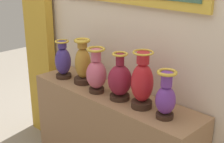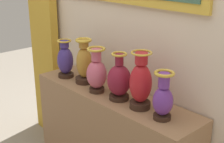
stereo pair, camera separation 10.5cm
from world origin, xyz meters
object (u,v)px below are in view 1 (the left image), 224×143
object	(u,v)px
vase_ochre	(83,63)
vase_burgundy	(120,80)
vase_crimson	(142,83)
vase_violet	(166,97)
vase_rose	(96,73)
vase_indigo	(63,61)

from	to	relation	value
vase_ochre	vase_burgundy	xyz separation A→B (m)	(0.42, -0.02, -0.02)
vase_ochre	vase_crimson	world-z (taller)	vase_crimson
vase_violet	vase_rose	bearing A→B (deg)	-177.81
vase_crimson	vase_violet	world-z (taller)	vase_crimson
vase_crimson	vase_violet	size ratio (longest dim) A/B	1.25
vase_indigo	vase_burgundy	distance (m)	0.63
vase_violet	vase_ochre	bearing A→B (deg)	177.97
vase_burgundy	vase_violet	xyz separation A→B (m)	(0.40, -0.01, -0.00)
vase_ochre	vase_burgundy	distance (m)	0.43
vase_burgundy	vase_violet	world-z (taller)	vase_burgundy
vase_crimson	vase_violet	bearing A→B (deg)	-3.97
vase_rose	vase_burgundy	world-z (taller)	same
vase_ochre	vase_crimson	bearing A→B (deg)	-1.40
vase_rose	vase_burgundy	xyz separation A→B (m)	(0.21, 0.03, -0.01)
vase_crimson	vase_rose	bearing A→B (deg)	-174.78
vase_indigo	vase_rose	size ratio (longest dim) A/B	0.93
vase_violet	vase_indigo	bearing A→B (deg)	-179.49
vase_indigo	vase_burgundy	world-z (taller)	vase_burgundy
vase_burgundy	vase_violet	size ratio (longest dim) A/B	1.09
vase_rose	vase_violet	size ratio (longest dim) A/B	1.09
vase_rose	vase_burgundy	distance (m)	0.21
vase_crimson	vase_ochre	bearing A→B (deg)	178.60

